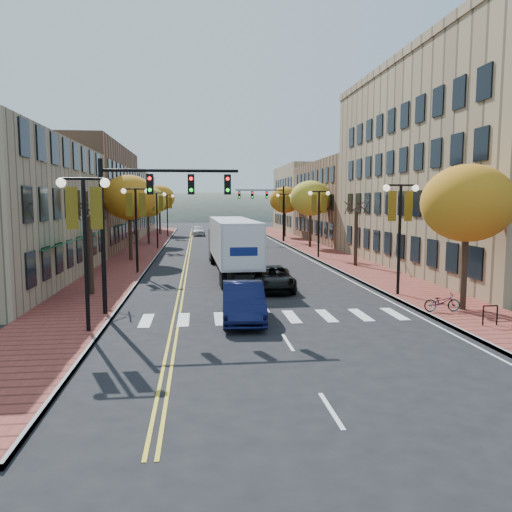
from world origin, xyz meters
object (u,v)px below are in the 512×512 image
object	(u,v)px
black_suv	(273,278)
semi_truck	(231,242)
navy_sedan	(243,302)
bicycle	(442,302)

from	to	relation	value
black_suv	semi_truck	bearing A→B (deg)	108.84
navy_sedan	black_suv	size ratio (longest dim) A/B	1.00
bicycle	navy_sedan	bearing A→B (deg)	93.85
semi_truck	black_suv	bearing A→B (deg)	-75.87
semi_truck	black_suv	xyz separation A→B (m)	(1.95, -7.00, -1.59)
navy_sedan	black_suv	bearing A→B (deg)	74.74
semi_truck	bicycle	bearing A→B (deg)	-59.82
navy_sedan	semi_truck	bearing A→B (deg)	91.30
bicycle	black_suv	bearing A→B (deg)	46.70
navy_sedan	black_suv	xyz separation A→B (m)	(2.38, 7.20, -0.13)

